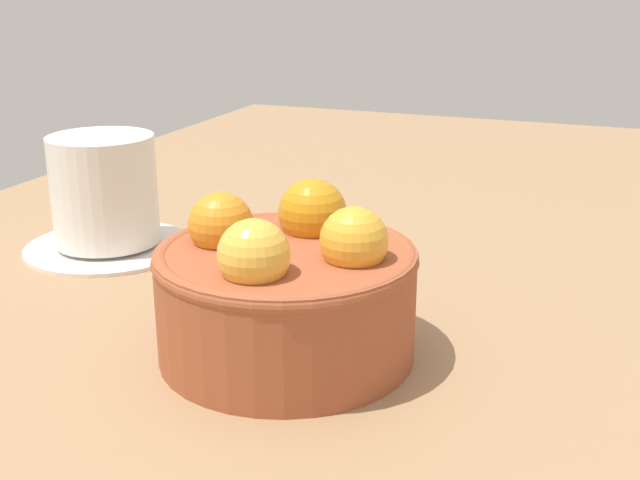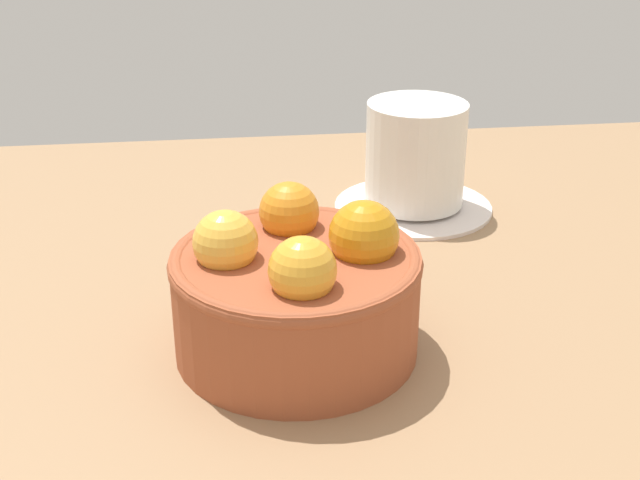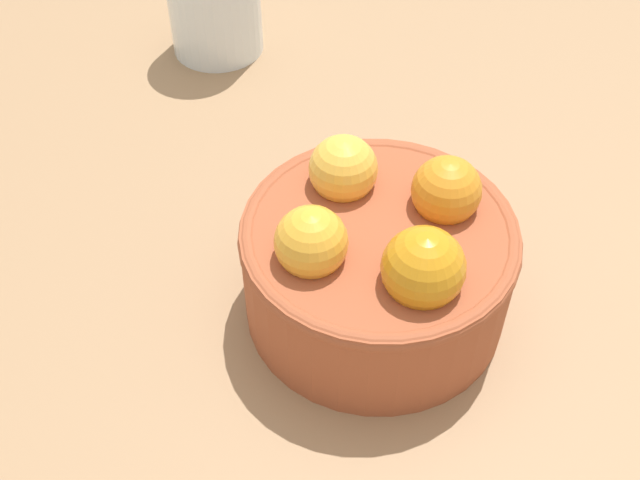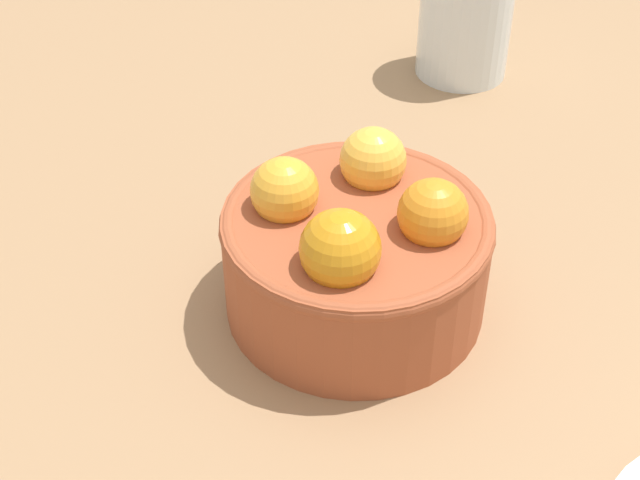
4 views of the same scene
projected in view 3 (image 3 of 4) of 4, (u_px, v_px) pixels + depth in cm
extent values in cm
cube|color=#997551|center=(372.00, 325.00, 46.34)|extent=(158.33, 80.57, 3.58)
cylinder|color=#9E4C2D|center=(377.00, 269.00, 42.76)|extent=(14.27, 14.27, 6.21)
torus|color=#9E4C2D|center=(379.00, 235.00, 40.78)|extent=(14.47, 14.47, 1.00)
sphere|color=orange|center=(448.00, 193.00, 40.90)|extent=(3.65, 3.65, 3.65)
sphere|color=gold|center=(346.00, 168.00, 42.19)|extent=(3.69, 3.69, 3.69)
sphere|color=gold|center=(310.00, 240.00, 38.65)|extent=(3.64, 3.64, 3.64)
sphere|color=orange|center=(420.00, 269.00, 37.36)|extent=(4.04, 4.04, 4.04)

